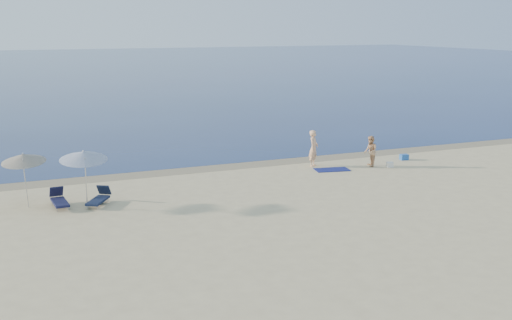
{
  "coord_description": "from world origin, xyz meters",
  "views": [
    {
      "loc": [
        -12.52,
        -10.66,
        7.18
      ],
      "look_at": [
        -1.19,
        16.0,
        1.0
      ],
      "focal_mm": 45.0,
      "sensor_mm": 36.0,
      "label": 1
    }
  ],
  "objects": [
    {
      "name": "sea",
      "position": [
        0.0,
        100.0,
        0.0
      ],
      "size": [
        240.0,
        160.0,
        0.01
      ],
      "primitive_type": "cube",
      "color": "#0B1A45",
      "rests_on": "ground"
    },
    {
      "name": "wet_sand_strip",
      "position": [
        0.0,
        19.4,
        0.0
      ],
      "size": [
        240.0,
        1.6,
        0.0
      ],
      "primitive_type": "cube",
      "color": "#847254",
      "rests_on": "ground"
    },
    {
      "name": "person_left",
      "position": [
        2.76,
        17.77,
        0.93
      ],
      "size": [
        0.8,
        0.8,
        1.87
      ],
      "primitive_type": "imported",
      "rotation": [
        0.0,
        0.0,
        0.79
      ],
      "color": "#E4A880",
      "rests_on": "ground"
    },
    {
      "name": "person_right",
      "position": [
        5.41,
        16.58,
        0.79
      ],
      "size": [
        0.82,
        0.92,
        1.58
      ],
      "primitive_type": "imported",
      "rotation": [
        0.0,
        0.0,
        -1.91
      ],
      "color": "tan",
      "rests_on": "ground"
    },
    {
      "name": "beach_towel",
      "position": [
        3.21,
        16.63,
        0.01
      ],
      "size": [
        1.85,
        1.25,
        0.03
      ],
      "primitive_type": "cube",
      "rotation": [
        0.0,
        0.0,
        -0.19
      ],
      "color": "#101652",
      "rests_on": "ground"
    },
    {
      "name": "white_bag",
      "position": [
        6.24,
        16.03,
        0.13
      ],
      "size": [
        0.36,
        0.33,
        0.26
      ],
      "primitive_type": "cube",
      "rotation": [
        0.0,
        0.0,
        -0.24
      ],
      "color": "silver",
      "rests_on": "ground"
    },
    {
      "name": "blue_cooler",
      "position": [
        8.0,
        17.25,
        0.15
      ],
      "size": [
        0.45,
        0.34,
        0.3
      ],
      "primitive_type": "cube",
      "rotation": [
        0.0,
        0.0,
        -0.09
      ],
      "color": "#1F55AC",
      "rests_on": "ground"
    },
    {
      "name": "umbrella_near",
      "position": [
        -9.13,
        14.65,
        2.1
      ],
      "size": [
        2.05,
        2.07,
        2.45
      ],
      "rotation": [
        0.0,
        0.0,
        -0.1
      ],
      "color": "silver",
      "rests_on": "ground"
    },
    {
      "name": "umbrella_far",
      "position": [
        -11.3,
        15.67,
        1.99
      ],
      "size": [
        2.24,
        2.26,
        2.31
      ],
      "rotation": [
        0.0,
        0.0,
        -0.39
      ],
      "color": "silver",
      "rests_on": "ground"
    },
    {
      "name": "lounger_left",
      "position": [
        -10.1,
        15.15,
        0.26
      ],
      "size": [
        0.63,
        1.65,
        0.72
      ],
      "rotation": [
        0.0,
        0.0,
        0.06
      ],
      "color": "#131536",
      "rests_on": "ground"
    },
    {
      "name": "lounger_right",
      "position": [
        -8.59,
        14.82,
        0.25
      ],
      "size": [
        1.25,
        1.62,
        0.7
      ],
      "rotation": [
        0.0,
        0.0,
        -0.54
      ],
      "color": "#131B34",
      "rests_on": "ground"
    }
  ]
}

